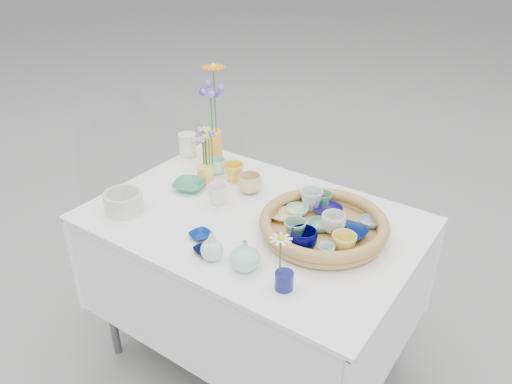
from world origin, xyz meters
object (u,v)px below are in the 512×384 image
Objects in this scene: wicker_tray at (323,226)px; bud_vase_seafoam at (245,255)px; display_table at (254,356)px; tall_vase_yellow at (213,148)px.

bud_vase_seafoam is (-0.12, -0.32, 0.02)m from wicker_tray.
wicker_tray is at bearing 10.12° from display_table.
display_table is 2.66× the size of wicker_tray.
tall_vase_yellow is (-0.58, 0.56, 0.03)m from bud_vase_seafoam.
tall_vase_yellow reaches higher than wicker_tray.
display_table is 0.88m from bud_vase_seafoam.
bud_vase_seafoam is at bearing -59.98° from display_table.
display_table is 0.85m from wicker_tray.
wicker_tray is at bearing -18.16° from tall_vase_yellow.
display_table is 11.57× the size of bud_vase_seafoam.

